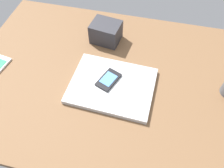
# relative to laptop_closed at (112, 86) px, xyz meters

# --- Properties ---
(desk_surface) EXTENTS (1.20, 0.80, 0.03)m
(desk_surface) POSITION_rel_laptop_closed_xyz_m (0.01, 0.04, -0.02)
(desk_surface) COLOR brown
(desk_surface) RESTS_ON ground
(laptop_closed) EXTENTS (0.32, 0.25, 0.02)m
(laptop_closed) POSITION_rel_laptop_closed_xyz_m (0.00, 0.00, 0.00)
(laptop_closed) COLOR #B7BABC
(laptop_closed) RESTS_ON desk_surface
(cell_phone_on_laptop) EXTENTS (0.09, 0.11, 0.01)m
(cell_phone_on_laptop) POSITION_rel_laptop_closed_xyz_m (-0.02, 0.01, 0.01)
(cell_phone_on_laptop) COLOR black
(cell_phone_on_laptop) RESTS_ON laptop_closed
(desk_organizer) EXTENTS (0.13, 0.11, 0.09)m
(desk_organizer) POSITION_rel_laptop_closed_xyz_m (-0.09, 0.25, 0.03)
(desk_organizer) COLOR #2D2D33
(desk_organizer) RESTS_ON desk_surface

